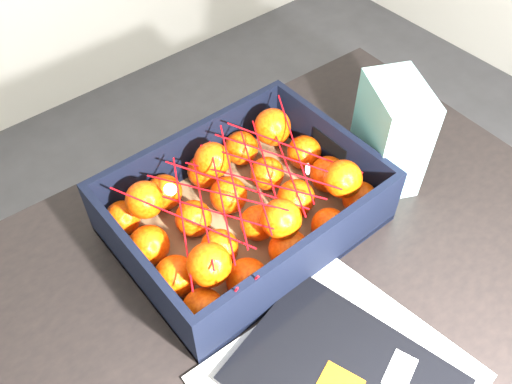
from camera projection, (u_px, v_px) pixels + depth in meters
table at (258, 341)px, 0.87m from camera, size 1.23×0.85×0.75m
produce_crate at (244, 212)px, 0.88m from camera, size 0.41×0.30×0.11m
clementine_heap at (245, 204)px, 0.86m from camera, size 0.39×0.29×0.11m
mesh_net at (243, 187)px, 0.82m from camera, size 0.34×0.27×0.09m
retail_carton at (391, 134)px, 0.91m from camera, size 0.13×0.15×0.19m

